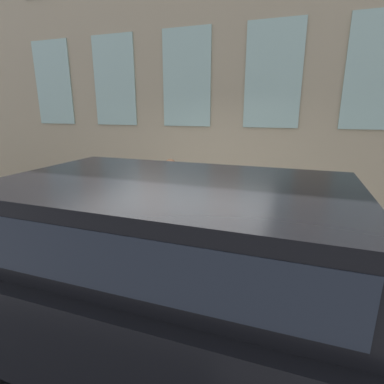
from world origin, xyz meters
TOP-DOWN VIEW (x-y plane):
  - ground_plane at (0.00, 0.00)m, footprint 80.00×80.00m
  - sidewalk at (1.54, 0.00)m, footprint 3.07×60.00m
  - building_facade at (3.22, 0.00)m, footprint 0.33×40.00m
  - fire_hydrant at (0.56, -0.47)m, footprint 0.34×0.45m
  - person at (0.94, 0.41)m, footprint 0.31×0.21m
  - parked_truck_black_near at (-1.45, -0.59)m, footprint 1.83×4.30m

SIDE VIEW (x-z plane):
  - ground_plane at x=0.00m, z-range 0.00..0.00m
  - sidewalk at x=1.54m, z-range 0.00..0.13m
  - fire_hydrant at x=0.56m, z-range 0.14..0.87m
  - person at x=0.94m, z-range 0.26..1.55m
  - parked_truck_black_near at x=-1.45m, z-range 0.14..1.81m
  - building_facade at x=3.22m, z-range 0.00..8.20m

